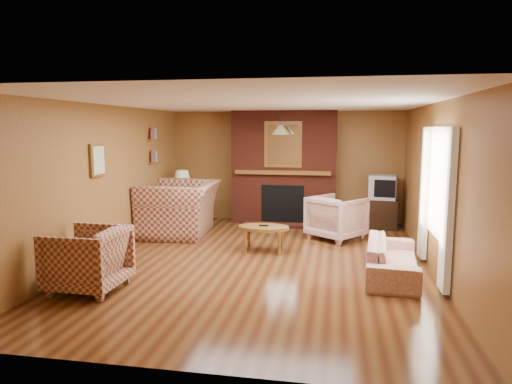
% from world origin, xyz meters
% --- Properties ---
extents(floor, '(6.50, 6.50, 0.00)m').
position_xyz_m(floor, '(0.00, 0.00, 0.00)').
color(floor, '#421F0E').
rests_on(floor, ground).
extents(ceiling, '(6.50, 6.50, 0.00)m').
position_xyz_m(ceiling, '(0.00, 0.00, 2.40)').
color(ceiling, white).
rests_on(ceiling, wall_back).
extents(wall_back, '(6.50, 0.00, 6.50)m').
position_xyz_m(wall_back, '(0.00, 3.25, 1.20)').
color(wall_back, olive).
rests_on(wall_back, floor).
extents(wall_front, '(6.50, 0.00, 6.50)m').
position_xyz_m(wall_front, '(0.00, -3.25, 1.20)').
color(wall_front, olive).
rests_on(wall_front, floor).
extents(wall_left, '(0.00, 6.50, 6.50)m').
position_xyz_m(wall_left, '(-2.50, 0.00, 1.20)').
color(wall_left, olive).
rests_on(wall_left, floor).
extents(wall_right, '(0.00, 6.50, 6.50)m').
position_xyz_m(wall_right, '(2.50, 0.00, 1.20)').
color(wall_right, olive).
rests_on(wall_right, floor).
extents(fireplace, '(2.20, 0.82, 2.40)m').
position_xyz_m(fireplace, '(0.00, 2.98, 1.18)').
color(fireplace, '#551D12').
rests_on(fireplace, floor).
extents(window_right, '(0.10, 1.85, 2.00)m').
position_xyz_m(window_right, '(2.45, -0.20, 1.13)').
color(window_right, beige).
rests_on(window_right, wall_right).
extents(bookshelf, '(0.09, 0.55, 0.71)m').
position_xyz_m(bookshelf, '(-2.44, 1.90, 1.67)').
color(bookshelf, brown).
rests_on(bookshelf, wall_left).
extents(botanical_print, '(0.05, 0.40, 0.50)m').
position_xyz_m(botanical_print, '(-2.47, -0.30, 1.55)').
color(botanical_print, brown).
rests_on(botanical_print, wall_left).
extents(pendant_light, '(0.36, 0.36, 0.48)m').
position_xyz_m(pendant_light, '(0.00, 2.30, 2.00)').
color(pendant_light, black).
rests_on(pendant_light, ceiling).
extents(plaid_loveseat, '(1.47, 1.65, 1.01)m').
position_xyz_m(plaid_loveseat, '(-1.85, 1.59, 0.50)').
color(plaid_loveseat, maroon).
rests_on(plaid_loveseat, floor).
extents(plaid_armchair, '(0.90, 0.88, 0.80)m').
position_xyz_m(plaid_armchair, '(-1.95, -1.58, 0.40)').
color(plaid_armchair, maroon).
rests_on(plaid_armchair, floor).
extents(floral_sofa, '(0.82, 1.76, 0.50)m').
position_xyz_m(floral_sofa, '(1.90, -0.32, 0.25)').
color(floral_sofa, beige).
rests_on(floral_sofa, floor).
extents(floral_armchair, '(1.22, 1.22, 0.80)m').
position_xyz_m(floral_armchair, '(1.13, 1.71, 0.40)').
color(floral_armchair, beige).
rests_on(floral_armchair, floor).
extents(coffee_table, '(0.84, 0.52, 0.45)m').
position_xyz_m(coffee_table, '(-0.05, 0.59, 0.38)').
color(coffee_table, brown).
rests_on(coffee_table, floor).
extents(side_table, '(0.44, 0.44, 0.53)m').
position_xyz_m(side_table, '(-2.10, 2.45, 0.27)').
color(side_table, brown).
rests_on(side_table, floor).
extents(table_lamp, '(0.38, 0.38, 0.62)m').
position_xyz_m(table_lamp, '(-2.10, 2.45, 0.88)').
color(table_lamp, white).
rests_on(table_lamp, side_table).
extents(tv_stand, '(0.58, 0.53, 0.61)m').
position_xyz_m(tv_stand, '(2.05, 2.80, 0.30)').
color(tv_stand, black).
rests_on(tv_stand, floor).
extents(crt_tv, '(0.62, 0.62, 0.49)m').
position_xyz_m(crt_tv, '(2.05, 2.79, 0.85)').
color(crt_tv, '#9D9FA4').
rests_on(crt_tv, tv_stand).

